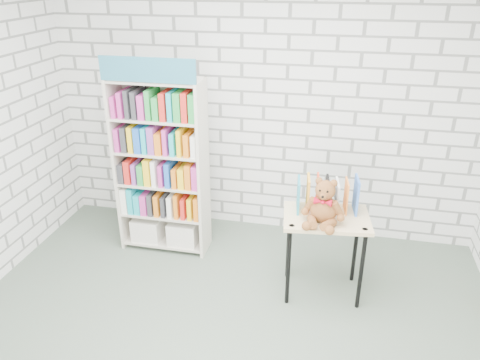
# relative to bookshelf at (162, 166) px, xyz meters

# --- Properties ---
(ground) EXTENTS (4.50, 4.50, 0.00)m
(ground) POSITION_rel_bookshelf_xyz_m (0.91, -1.36, -0.91)
(ground) COLOR #4E5C4D
(ground) RESTS_ON ground
(room_shell) EXTENTS (4.52, 4.02, 2.81)m
(room_shell) POSITION_rel_bookshelf_xyz_m (0.91, -1.36, 0.87)
(room_shell) COLOR silver
(room_shell) RESTS_ON ground
(bookshelf) EXTENTS (0.89, 0.35, 2.01)m
(bookshelf) POSITION_rel_bookshelf_xyz_m (0.00, 0.00, 0.00)
(bookshelf) COLOR beige
(bookshelf) RESTS_ON ground
(display_table) EXTENTS (0.78, 0.58, 0.78)m
(display_table) POSITION_rel_bookshelf_xyz_m (1.65, -0.44, -0.24)
(display_table) COLOR #D4B77F
(display_table) RESTS_ON ground
(table_books) EXTENTS (0.53, 0.28, 0.30)m
(table_books) POSITION_rel_bookshelf_xyz_m (1.63, -0.33, 0.02)
(table_books) COLOR teal
(table_books) RESTS_ON display_table
(teddy_bear) EXTENTS (0.36, 0.34, 0.39)m
(teddy_bear) POSITION_rel_bookshelf_xyz_m (1.62, -0.56, 0.02)
(teddy_bear) COLOR brown
(teddy_bear) RESTS_ON display_table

